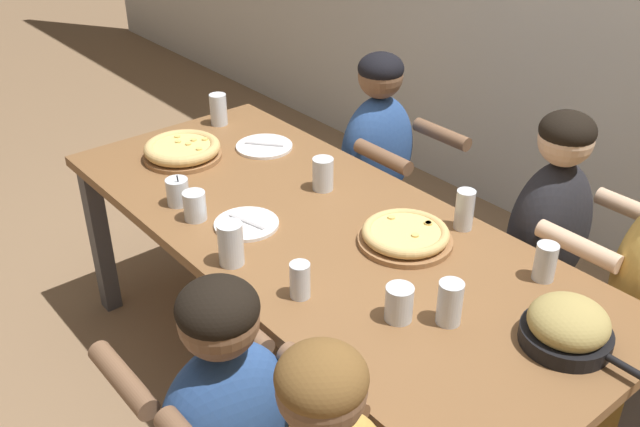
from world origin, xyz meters
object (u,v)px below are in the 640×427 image
(empty_plate_a, at_px, (264,146))
(drinking_glass_g, at_px, (300,282))
(drinking_glass_b, at_px, (323,176))
(cocktail_glass_blue, at_px, (178,193))
(pizza_board_main, at_px, (405,235))
(empty_plate_b, at_px, (246,224))
(drinking_glass_i, at_px, (450,303))
(drinking_glass_d, at_px, (231,246))
(drinking_glass_a, at_px, (545,264))
(diner_far_midleft, at_px, (376,185))
(drinking_glass_e, at_px, (219,111))
(drinking_glass_f, at_px, (464,212))
(diner_far_midright, at_px, (542,271))
(skillet_bowl, at_px, (568,327))
(drinking_glass_h, at_px, (399,305))
(pizza_board_second, at_px, (182,150))
(drinking_glass_c, at_px, (195,207))

(empty_plate_a, height_order, drinking_glass_g, drinking_glass_g)
(drinking_glass_b, bearing_deg, cocktail_glass_blue, -117.18)
(pizza_board_main, height_order, empty_plate_b, pizza_board_main)
(pizza_board_main, relative_size, drinking_glass_i, 2.39)
(pizza_board_main, height_order, drinking_glass_d, drinking_glass_d)
(drinking_glass_a, bearing_deg, cocktail_glass_blue, -150.82)
(drinking_glass_a, xyz_separation_m, drinking_glass_i, (-0.04, -0.37, 0.01))
(empty_plate_a, bearing_deg, diner_far_midleft, 64.79)
(drinking_glass_e, relative_size, drinking_glass_i, 1.06)
(drinking_glass_e, relative_size, drinking_glass_f, 0.98)
(diner_far_midleft, height_order, diner_far_midright, diner_far_midright)
(skillet_bowl, relative_size, empty_plate_a, 1.50)
(drinking_glass_f, xyz_separation_m, drinking_glass_h, (0.20, -0.51, -0.02))
(cocktail_glass_blue, xyz_separation_m, diner_far_midright, (0.89, 0.96, -0.28))
(drinking_glass_h, bearing_deg, drinking_glass_a, 73.18)
(pizza_board_main, bearing_deg, drinking_glass_b, 175.96)
(skillet_bowl, distance_m, drinking_glass_b, 1.07)
(pizza_board_main, distance_m, skillet_bowl, 0.62)
(drinking_glass_b, relative_size, drinking_glass_d, 0.87)
(empty_plate_b, distance_m, drinking_glass_b, 0.37)
(pizza_board_main, xyz_separation_m, drinking_glass_b, (-0.45, 0.03, 0.02))
(cocktail_glass_blue, distance_m, drinking_glass_i, 1.08)
(drinking_glass_e, bearing_deg, diner_far_midleft, 40.31)
(pizza_board_second, distance_m, drinking_glass_a, 1.47)
(empty_plate_b, bearing_deg, drinking_glass_d, -46.01)
(skillet_bowl, height_order, cocktail_glass_blue, skillet_bowl)
(drinking_glass_c, bearing_deg, diner_far_midleft, 96.17)
(drinking_glass_c, bearing_deg, drinking_glass_g, 0.48)
(drinking_glass_d, relative_size, drinking_glass_h, 1.34)
(pizza_board_second, xyz_separation_m, drinking_glass_e, (-0.20, 0.30, 0.03))
(pizza_board_main, distance_m, diner_far_midleft, 0.89)
(empty_plate_b, distance_m, cocktail_glass_blue, 0.30)
(pizza_board_main, height_order, drinking_glass_c, drinking_glass_c)
(empty_plate_b, height_order, drinking_glass_b, drinking_glass_b)
(skillet_bowl, xyz_separation_m, drinking_glass_f, (-0.56, 0.24, 0.00))
(drinking_glass_a, bearing_deg, diner_far_midleft, 162.17)
(cocktail_glass_blue, xyz_separation_m, diner_far_midleft, (0.02, 0.96, -0.28))
(pizza_board_main, distance_m, drinking_glass_a, 0.44)
(drinking_glass_c, relative_size, drinking_glass_f, 0.73)
(pizza_board_second, xyz_separation_m, diner_far_midright, (1.21, 0.76, -0.27))
(empty_plate_b, height_order, cocktail_glass_blue, cocktail_glass_blue)
(cocktail_glass_blue, distance_m, drinking_glass_f, 0.99)
(pizza_board_main, bearing_deg, pizza_board_second, -166.96)
(drinking_glass_b, distance_m, drinking_glass_f, 0.54)
(skillet_bowl, bearing_deg, drinking_glass_c, -160.60)
(drinking_glass_h, relative_size, diner_far_midright, 0.09)
(skillet_bowl, bearing_deg, drinking_glass_a, 136.28)
(pizza_board_main, distance_m, drinking_glass_f, 0.23)
(empty_plate_b, bearing_deg, diner_far_midleft, 106.42)
(pizza_board_second, height_order, cocktail_glass_blue, cocktail_glass_blue)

